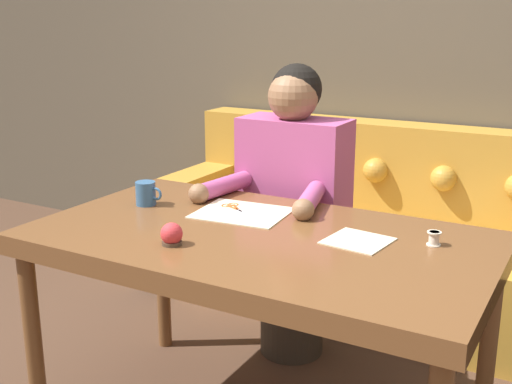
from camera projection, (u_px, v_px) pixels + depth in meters
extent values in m
cube|color=brown|center=(397.00, 47.00, 3.46)|extent=(8.00, 0.06, 2.60)
cube|color=brown|center=(259.00, 243.00, 2.12)|extent=(1.52, 0.86, 0.07)
cylinder|color=brown|center=(34.00, 345.00, 2.24)|extent=(0.06, 0.06, 0.70)
cylinder|color=brown|center=(163.00, 274.00, 2.87)|extent=(0.06, 0.06, 0.70)
cylinder|color=brown|center=(488.00, 350.00, 2.21)|extent=(0.06, 0.06, 0.70)
cube|color=#B7842D|center=(359.00, 263.00, 3.34)|extent=(2.18, 0.85, 0.44)
cube|color=#B7842D|center=(383.00, 166.00, 3.49)|extent=(2.18, 0.22, 0.47)
cube|color=#B7842D|center=(201.00, 220.00, 3.79)|extent=(0.20, 0.85, 0.60)
sphere|color=#B7842D|center=(258.00, 157.00, 3.71)|extent=(0.13, 0.13, 0.13)
sphere|color=#B7842D|center=(314.00, 163.00, 3.55)|extent=(0.13, 0.13, 0.13)
sphere|color=#B7842D|center=(375.00, 170.00, 3.38)|extent=(0.13, 0.13, 0.13)
sphere|color=#B7842D|center=(443.00, 178.00, 3.21)|extent=(0.13, 0.13, 0.13)
cube|color=white|center=(435.00, 241.00, 3.00)|extent=(0.28, 0.28, 0.00)
cylinder|color=#33281E|center=(292.00, 300.00, 2.84)|extent=(0.28, 0.28, 0.49)
cube|color=#B24C84|center=(294.00, 185.00, 2.70)|extent=(0.45, 0.22, 0.57)
sphere|color=#896042|center=(293.00, 96.00, 2.59)|extent=(0.21, 0.21, 0.21)
sphere|color=black|center=(296.00, 89.00, 2.61)|extent=(0.21, 0.21, 0.21)
cylinder|color=#B24C84|center=(223.00, 186.00, 2.57)|extent=(0.11, 0.30, 0.07)
sphere|color=#896042|center=(199.00, 194.00, 2.46)|extent=(0.08, 0.08, 0.08)
cylinder|color=#B24C84|center=(310.00, 199.00, 2.39)|extent=(0.14, 0.30, 0.07)
sphere|color=#896042|center=(303.00, 210.00, 2.25)|extent=(0.08, 0.08, 0.08)
cube|color=beige|center=(242.00, 213.00, 2.33)|extent=(0.35, 0.30, 0.00)
cube|color=beige|center=(358.00, 241.00, 2.04)|extent=(0.21, 0.21, 0.00)
cube|color=silver|center=(248.00, 214.00, 2.31)|extent=(0.11, 0.05, 0.00)
cube|color=#D1511E|center=(233.00, 208.00, 2.39)|extent=(0.07, 0.04, 0.00)
torus|color=#D1511E|center=(227.00, 206.00, 2.41)|extent=(0.04, 0.04, 0.01)
cube|color=silver|center=(243.00, 215.00, 2.30)|extent=(0.09, 0.09, 0.00)
cube|color=#D1511E|center=(236.00, 208.00, 2.39)|extent=(0.06, 0.06, 0.00)
torus|color=#D1511E|center=(233.00, 205.00, 2.43)|extent=(0.04, 0.04, 0.01)
cylinder|color=silver|center=(239.00, 210.00, 2.36)|extent=(0.01, 0.01, 0.01)
cylinder|color=#335B84|center=(146.00, 193.00, 2.43)|extent=(0.08, 0.08, 0.09)
torus|color=#335B84|center=(156.00, 194.00, 2.40)|extent=(0.05, 0.01, 0.05)
cylinder|color=beige|center=(434.00, 238.00, 2.00)|extent=(0.03, 0.03, 0.04)
cylinder|color=beige|center=(434.00, 232.00, 1.99)|extent=(0.04, 0.04, 0.00)
cylinder|color=beige|center=(433.00, 245.00, 2.01)|extent=(0.04, 0.04, 0.00)
cylinder|color=#4C3828|center=(172.00, 243.00, 2.01)|extent=(0.06, 0.06, 0.01)
sphere|color=red|center=(172.00, 234.00, 2.00)|extent=(0.07, 0.07, 0.07)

